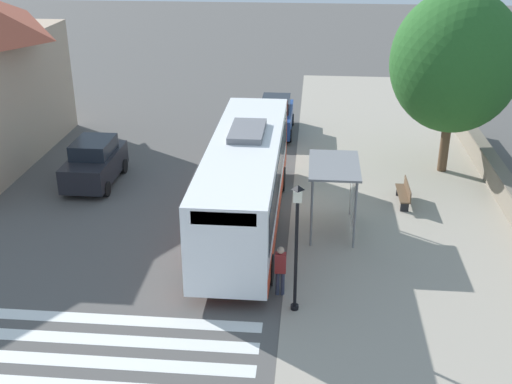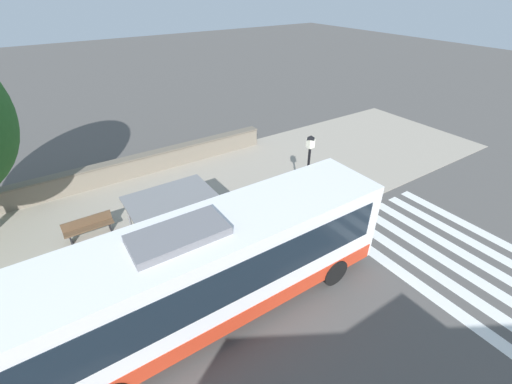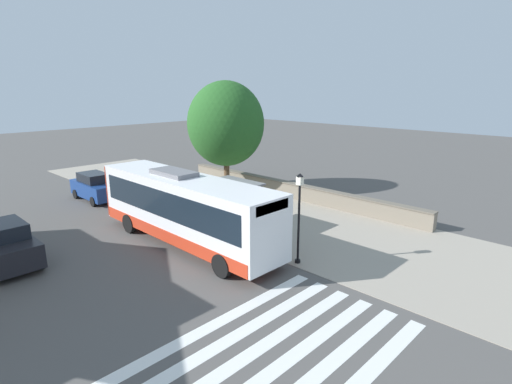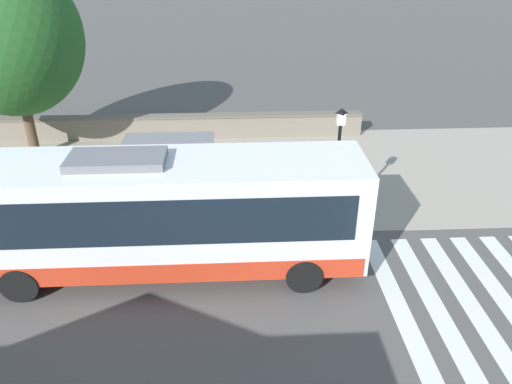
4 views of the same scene
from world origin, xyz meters
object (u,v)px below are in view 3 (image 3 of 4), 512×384
at_px(pedestrian, 277,241).
at_px(shade_tree, 226,124).
at_px(bus_shelter, 237,189).
at_px(bench, 241,200).
at_px(street_lamp_near, 299,211).
at_px(parked_car_behind_bus, 95,187).
at_px(bus, 185,208).
at_px(parked_car_far_lane, 6,245).

xyz_separation_m(pedestrian, shade_tree, (-6.75, -10.86, 3.99)).
bearing_deg(bus_shelter, bench, -137.24).
relative_size(bus_shelter, street_lamp_near, 0.73).
relative_size(shade_tree, parked_car_behind_bus, 1.90).
xyz_separation_m(bus_shelter, pedestrian, (1.81, 4.52, -1.19)).
relative_size(pedestrian, parked_car_behind_bus, 0.40).
xyz_separation_m(bench, parked_car_behind_bus, (5.72, -8.46, 0.43)).
height_order(bench, street_lamp_near, street_lamp_near).
bearing_deg(pedestrian, bus, -71.23).
relative_size(bus_shelter, parked_car_behind_bus, 0.70).
xyz_separation_m(bus_shelter, parked_car_far_lane, (10.26, -3.54, -1.23)).
distance_m(bench, parked_car_far_lane, 13.08).
bearing_deg(bus, parked_car_far_lane, -26.79).
height_order(parked_car_behind_bus, parked_car_far_lane, parked_car_far_lane).
bearing_deg(parked_car_far_lane, bus_shelter, 160.98).
relative_size(bus, parked_car_far_lane, 2.83).
height_order(bus_shelter, bench, bus_shelter).
height_order(street_lamp_near, parked_car_far_lane, street_lamp_near).
distance_m(bench, parked_car_behind_bus, 10.22).
relative_size(bench, street_lamp_near, 0.47).
bearing_deg(bus_shelter, bus, -0.95).
bearing_deg(pedestrian, street_lamp_near, 121.65).
bearing_deg(parked_car_far_lane, bus, 153.21).
bearing_deg(bench, bus, 22.27).
distance_m(bus, pedestrian, 4.91).
height_order(bus, bus_shelter, bus).
distance_m(pedestrian, street_lamp_near, 1.70).
xyz_separation_m(parked_car_behind_bus, parked_car_far_lane, (7.32, 7.50, 0.03)).
relative_size(street_lamp_near, parked_car_far_lane, 1.02).
distance_m(bus, bus_shelter, 3.38).
relative_size(bus, bus_shelter, 3.82).
bearing_deg(bus, pedestrian, 108.77).
distance_m(bus, parked_car_behind_bus, 11.03).
height_order(pedestrian, parked_car_behind_bus, parked_car_behind_bus).
relative_size(bench, shade_tree, 0.24).
bearing_deg(street_lamp_near, bench, -117.60).
xyz_separation_m(pedestrian, street_lamp_near, (-0.48, 0.78, 1.43)).
distance_m(bus_shelter, parked_car_far_lane, 10.92).
height_order(bus, bench, bus).
bearing_deg(shade_tree, parked_car_behind_bus, -30.79).
distance_m(bus_shelter, street_lamp_near, 5.47).
height_order(pedestrian, shade_tree, shade_tree).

